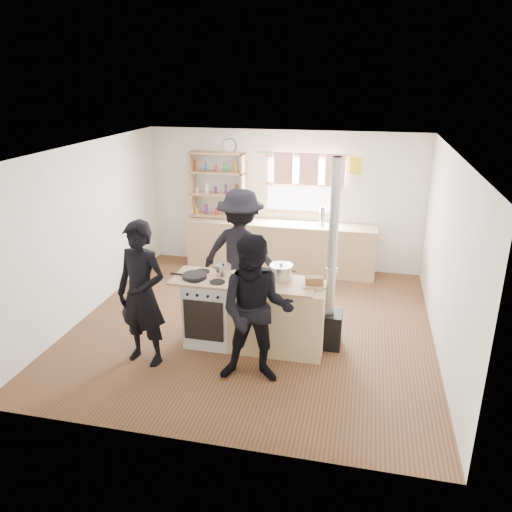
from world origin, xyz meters
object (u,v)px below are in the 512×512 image
at_px(bread_board, 314,282).
at_px(person_far, 241,253).
at_px(flue_heater, 330,300).
at_px(skillet_greens, 195,276).
at_px(roast_tray, 254,279).
at_px(thermos, 322,217).
at_px(person_near_right, 256,311).
at_px(stockpot_stove, 224,270).
at_px(stockpot_counter, 281,272).
at_px(cooking_island, 254,314).
at_px(person_near_left, 142,294).

relative_size(bread_board, person_far, 0.17).
xyz_separation_m(flue_heater, person_far, (-1.36, 0.72, 0.29)).
bearing_deg(skillet_greens, roast_tray, 2.09).
bearing_deg(thermos, person_near_right, -96.51).
height_order(roast_tray, flue_heater, flue_heater).
xyz_separation_m(stockpot_stove, flue_heater, (1.38, 0.13, -0.35)).
height_order(stockpot_stove, flue_heater, flue_heater).
relative_size(thermos, roast_tray, 0.84).
distance_m(flue_heater, person_far, 1.56).
relative_size(skillet_greens, person_near_right, 0.19).
bearing_deg(bread_board, thermos, 93.46).
height_order(thermos, stockpot_counter, thermos).
bearing_deg(flue_heater, roast_tray, -164.75).
xyz_separation_m(stockpot_stove, stockpot_counter, (0.75, 0.03, 0.03)).
distance_m(thermos, stockpot_stove, 2.87).
height_order(stockpot_counter, person_near_right, person_near_right).
height_order(bread_board, flue_heater, flue_heater).
height_order(bread_board, person_near_right, person_near_right).
distance_m(cooking_island, flue_heater, 0.99).
height_order(thermos, person_near_right, person_near_right).
height_order(skillet_greens, bread_board, bread_board).
bearing_deg(person_far, cooking_island, 122.82).
relative_size(roast_tray, flue_heater, 0.15).
bearing_deg(stockpot_counter, thermos, 84.21).
xyz_separation_m(roast_tray, person_far, (-0.41, 0.98, -0.02)).
height_order(stockpot_counter, person_far, person_far).
xyz_separation_m(stockpot_counter, person_near_left, (-1.57, -0.77, -0.12)).
distance_m(cooking_island, roast_tray, 0.51).
xyz_separation_m(thermos, flue_heater, (0.36, -2.56, -0.41)).
relative_size(cooking_island, roast_tray, 5.18).
bearing_deg(stockpot_counter, cooking_island, -160.68).
relative_size(bread_board, person_near_right, 0.18).
xyz_separation_m(person_near_left, person_far, (0.84, 1.58, 0.04)).
height_order(skillet_greens, person_far, person_far).
relative_size(thermos, person_far, 0.17).
bearing_deg(flue_heater, skillet_greens, -170.56).
distance_m(person_near_right, person_far, 1.79).
height_order(cooking_island, stockpot_stove, stockpot_stove).
bearing_deg(person_near_right, person_far, 102.96).
xyz_separation_m(skillet_greens, stockpot_stove, (0.34, 0.16, 0.05)).
xyz_separation_m(cooking_island, stockpot_stove, (-0.43, 0.09, 0.54)).
distance_m(roast_tray, stockpot_counter, 0.36).
relative_size(skillet_greens, stockpot_counter, 1.11).
relative_size(stockpot_counter, person_near_left, 0.16).
xyz_separation_m(thermos, person_near_right, (-0.40, -3.52, -0.17)).
bearing_deg(cooking_island, skillet_greens, -174.68).
xyz_separation_m(roast_tray, flue_heater, (0.95, 0.26, -0.32)).
relative_size(thermos, stockpot_stove, 1.55).
xyz_separation_m(stockpot_stove, person_near_left, (-0.81, -0.74, -0.09)).
bearing_deg(skillet_greens, person_near_right, -35.20).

